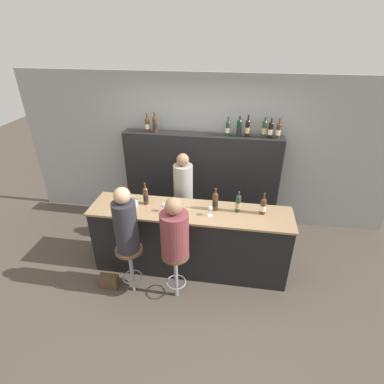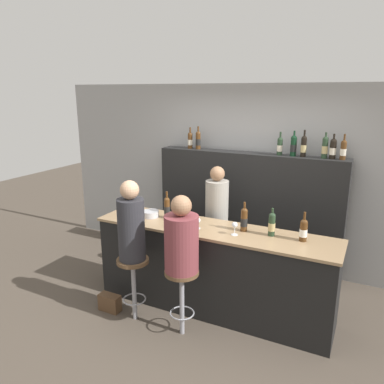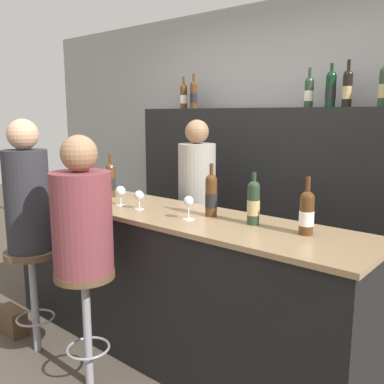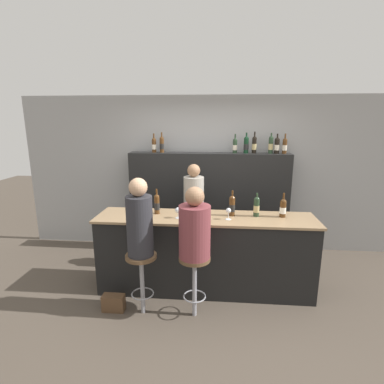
% 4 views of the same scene
% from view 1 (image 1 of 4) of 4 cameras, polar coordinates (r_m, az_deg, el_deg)
% --- Properties ---
extents(ground_plane, '(16.00, 16.00, 0.00)m').
position_cam_1_polar(ground_plane, '(4.50, -0.99, -16.47)').
color(ground_plane, '#4C4238').
extents(wall_back, '(6.40, 0.05, 2.60)m').
position_cam_1_polar(wall_back, '(5.22, 2.15, 7.64)').
color(wall_back, '#9E9E9E').
rests_on(wall_back, ground_plane).
extents(bar_counter, '(2.78, 0.63, 1.01)m').
position_cam_1_polar(bar_counter, '(4.37, -0.39, -9.09)').
color(bar_counter, black).
rests_on(bar_counter, ground_plane).
extents(back_bar_cabinet, '(2.60, 0.28, 1.69)m').
position_cam_1_polar(back_bar_cabinet, '(5.21, 1.75, 2.07)').
color(back_bar_cabinet, black).
rests_on(back_bar_cabinet, ground_plane).
extents(wine_bottle_counter_0, '(0.07, 0.07, 0.33)m').
position_cam_1_polar(wine_bottle_counter_0, '(4.21, -8.82, -0.68)').
color(wine_bottle_counter_0, '#4C2D14').
rests_on(wine_bottle_counter_0, bar_counter).
extents(wine_bottle_counter_1, '(0.08, 0.08, 0.33)m').
position_cam_1_polar(wine_bottle_counter_1, '(4.04, 4.45, -1.73)').
color(wine_bottle_counter_1, '#4C2D14').
rests_on(wine_bottle_counter_1, bar_counter).
extents(wine_bottle_counter_2, '(0.07, 0.07, 0.30)m').
position_cam_1_polar(wine_bottle_counter_2, '(4.04, 8.79, -2.12)').
color(wine_bottle_counter_2, '#233823').
rests_on(wine_bottle_counter_2, bar_counter).
extents(wine_bottle_counter_3, '(0.08, 0.08, 0.31)m').
position_cam_1_polar(wine_bottle_counter_3, '(4.06, 13.39, -2.57)').
color(wine_bottle_counter_3, '#4C2D14').
rests_on(wine_bottle_counter_3, bar_counter).
extents(wine_bottle_backbar_0, '(0.07, 0.07, 0.31)m').
position_cam_1_polar(wine_bottle_backbar_0, '(5.03, -8.52, 12.61)').
color(wine_bottle_backbar_0, '#4C2D14').
rests_on(wine_bottle_backbar_0, back_bar_cabinet).
extents(wine_bottle_backbar_1, '(0.07, 0.07, 0.32)m').
position_cam_1_polar(wine_bottle_backbar_1, '(4.99, -7.09, 12.70)').
color(wine_bottle_backbar_1, '#4C2D14').
rests_on(wine_bottle_backbar_1, back_bar_cabinet).
extents(wine_bottle_backbar_2, '(0.07, 0.07, 0.30)m').
position_cam_1_polar(wine_bottle_backbar_2, '(4.82, 6.85, 11.97)').
color(wine_bottle_backbar_2, '#233823').
rests_on(wine_bottle_backbar_2, back_bar_cabinet).
extents(wine_bottle_backbar_3, '(0.08, 0.08, 0.32)m').
position_cam_1_polar(wine_bottle_backbar_3, '(4.81, 8.98, 11.99)').
color(wine_bottle_backbar_3, black).
rests_on(wine_bottle_backbar_3, back_bar_cabinet).
extents(wine_bottle_backbar_4, '(0.07, 0.07, 0.34)m').
position_cam_1_polar(wine_bottle_backbar_4, '(4.81, 10.51, 11.89)').
color(wine_bottle_backbar_4, black).
rests_on(wine_bottle_backbar_4, back_bar_cabinet).
extents(wine_bottle_backbar_5, '(0.07, 0.07, 0.32)m').
position_cam_1_polar(wine_bottle_backbar_5, '(4.83, 13.61, 11.63)').
color(wine_bottle_backbar_5, '#233823').
rests_on(wine_bottle_backbar_5, back_bar_cabinet).
extents(wine_bottle_backbar_6, '(0.08, 0.08, 0.31)m').
position_cam_1_polar(wine_bottle_backbar_6, '(4.84, 14.73, 11.40)').
color(wine_bottle_backbar_6, black).
rests_on(wine_bottle_backbar_6, back_bar_cabinet).
extents(wine_bottle_backbar_7, '(0.07, 0.07, 0.31)m').
position_cam_1_polar(wine_bottle_backbar_7, '(4.85, 16.15, 11.22)').
color(wine_bottle_backbar_7, '#4C2D14').
rests_on(wine_bottle_backbar_7, back_bar_cabinet).
extents(wine_glass_0, '(0.07, 0.07, 0.14)m').
position_cam_1_polar(wine_glass_0, '(4.02, -5.39, -2.57)').
color(wine_glass_0, silver).
rests_on(wine_glass_0, bar_counter).
extents(wine_glass_1, '(0.07, 0.07, 0.13)m').
position_cam_1_polar(wine_glass_1, '(3.99, -2.75, -2.89)').
color(wine_glass_1, silver).
rests_on(wine_glass_1, bar_counter).
extents(wine_glass_2, '(0.07, 0.07, 0.15)m').
position_cam_1_polar(wine_glass_2, '(3.93, 3.51, -3.22)').
color(wine_glass_2, silver).
rests_on(wine_glass_2, bar_counter).
extents(metal_bowl, '(0.21, 0.21, 0.07)m').
position_cam_1_polar(metal_bowl, '(4.28, -11.55, -1.91)').
color(metal_bowl, '#B7B7BC').
rests_on(metal_bowl, bar_counter).
extents(bar_stool_left, '(0.35, 0.35, 0.73)m').
position_cam_1_polar(bar_stool_left, '(4.06, -11.71, -12.30)').
color(bar_stool_left, gray).
rests_on(bar_stool_left, ground_plane).
extents(guest_seated_left, '(0.29, 0.29, 0.88)m').
position_cam_1_polar(guest_seated_left, '(3.72, -12.56, -5.80)').
color(guest_seated_left, '#28282D').
rests_on(guest_seated_left, bar_stool_left).
extents(bar_stool_right, '(0.35, 0.35, 0.73)m').
position_cam_1_polar(bar_stool_right, '(3.92, -3.14, -13.45)').
color(bar_stool_right, gray).
rests_on(bar_stool_right, ground_plane).
extents(guest_seated_right, '(0.34, 0.34, 0.79)m').
position_cam_1_polar(guest_seated_right, '(3.59, -3.36, -7.50)').
color(guest_seated_right, brown).
rests_on(guest_seated_right, bar_stool_right).
extents(bartender, '(0.29, 0.29, 1.60)m').
position_cam_1_polar(bartender, '(4.73, -1.63, -2.31)').
color(bartender, gray).
rests_on(bartender, ground_plane).
extents(handbag, '(0.26, 0.12, 0.20)m').
position_cam_1_polar(handbag, '(4.49, -15.54, -16.08)').
color(handbag, '#513823').
rests_on(handbag, ground_plane).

